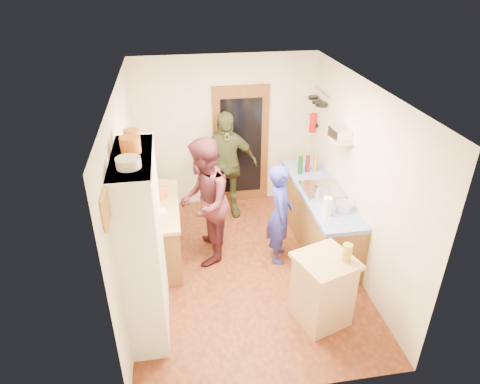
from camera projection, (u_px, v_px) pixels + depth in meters
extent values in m
cube|color=brown|center=(246.00, 269.00, 6.12)|extent=(3.00, 4.00, 0.02)
cube|color=silver|center=(247.00, 87.00, 4.85)|extent=(3.00, 4.00, 0.02)
cube|color=silver|center=(226.00, 132.00, 7.22)|extent=(3.00, 0.02, 2.60)
cube|color=silver|center=(286.00, 296.00, 3.75)|extent=(3.00, 0.02, 2.60)
cube|color=silver|center=(126.00, 197.00, 5.28)|extent=(0.02, 4.00, 2.60)
cube|color=silver|center=(358.00, 180.00, 5.70)|extent=(0.02, 4.00, 2.60)
cube|color=brown|center=(241.00, 146.00, 7.35)|extent=(0.95, 0.06, 2.10)
cube|color=black|center=(241.00, 147.00, 7.32)|extent=(0.70, 0.02, 1.70)
cube|color=white|center=(143.00, 247.00, 4.71)|extent=(0.40, 1.20, 2.20)
cube|color=white|center=(131.00, 158.00, 4.19)|extent=(0.40, 1.14, 0.04)
cylinder|color=white|center=(128.00, 163.00, 3.93)|extent=(0.23, 0.23, 0.10)
cylinder|color=orange|center=(130.00, 145.00, 4.21)|extent=(0.20, 0.20, 0.16)
cylinder|color=orange|center=(132.00, 136.00, 4.43)|extent=(0.17, 0.17, 0.15)
cube|color=brown|center=(158.00, 233.00, 6.13)|extent=(0.60, 1.40, 0.85)
cube|color=tan|center=(155.00, 207.00, 5.91)|extent=(0.64, 1.44, 0.05)
cube|color=white|center=(158.00, 218.00, 5.45)|extent=(0.27, 0.22, 0.17)
cylinder|color=white|center=(151.00, 203.00, 5.77)|extent=(0.18, 0.18, 0.19)
cylinder|color=orange|center=(161.00, 195.00, 6.07)|extent=(0.23, 0.23, 0.08)
cube|color=tan|center=(157.00, 183.00, 6.44)|extent=(0.30, 0.22, 0.02)
cube|color=brown|center=(318.00, 218.00, 6.51)|extent=(0.60, 2.20, 0.84)
cube|color=#0B27A1|center=(321.00, 192.00, 6.30)|extent=(0.62, 2.22, 0.06)
cube|color=silver|center=(321.00, 190.00, 6.25)|extent=(0.55, 0.58, 0.04)
cylinder|color=silver|center=(321.00, 188.00, 6.13)|extent=(0.19, 0.19, 0.12)
cylinder|color=#143F14|center=(300.00, 165.00, 6.69)|extent=(0.09, 0.09, 0.29)
cylinder|color=#591419|center=(308.00, 164.00, 6.75)|extent=(0.08, 0.08, 0.27)
cylinder|color=olive|center=(315.00, 163.00, 6.77)|extent=(0.09, 0.09, 0.29)
cylinder|color=white|center=(327.00, 206.00, 5.62)|extent=(0.15, 0.15, 0.26)
cylinder|color=silver|center=(342.00, 207.00, 5.76)|extent=(0.33, 0.33, 0.10)
cube|color=tan|center=(322.00, 292.00, 5.06)|extent=(0.70, 0.70, 0.86)
cube|color=tan|center=(326.00, 261.00, 4.84)|extent=(0.79, 0.79, 0.05)
cube|color=white|center=(320.00, 259.00, 4.85)|extent=(0.42, 0.38, 0.02)
cylinder|color=#AD9E2D|center=(347.00, 253.00, 4.76)|extent=(0.14, 0.14, 0.22)
cylinder|color=silver|center=(322.00, 93.00, 6.65)|extent=(0.02, 0.65, 0.02)
cylinder|color=black|center=(321.00, 104.00, 6.55)|extent=(0.18, 0.18, 0.05)
cylinder|color=black|center=(317.00, 102.00, 6.73)|extent=(0.16, 0.16, 0.05)
cylinder|color=black|center=(313.00, 98.00, 6.90)|extent=(0.17, 0.17, 0.05)
cube|color=tan|center=(339.00, 140.00, 5.88)|extent=(0.26, 0.42, 0.03)
cube|color=silver|center=(340.00, 134.00, 5.83)|extent=(0.24, 0.32, 0.15)
cube|color=black|center=(316.00, 125.00, 7.09)|extent=(0.06, 0.10, 0.04)
cylinder|color=red|center=(313.00, 123.00, 7.06)|extent=(0.11, 0.11, 0.32)
cube|color=gold|center=(106.00, 210.00, 3.58)|extent=(0.03, 0.25, 0.30)
imported|color=#282D9B|center=(282.00, 215.00, 5.96)|extent=(0.46, 0.61, 1.49)
imported|color=#461B24|center=(207.00, 201.00, 5.94)|extent=(0.84, 1.01, 1.86)
imported|color=#383C22|center=(226.00, 165.00, 6.99)|extent=(1.09, 0.51, 1.83)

